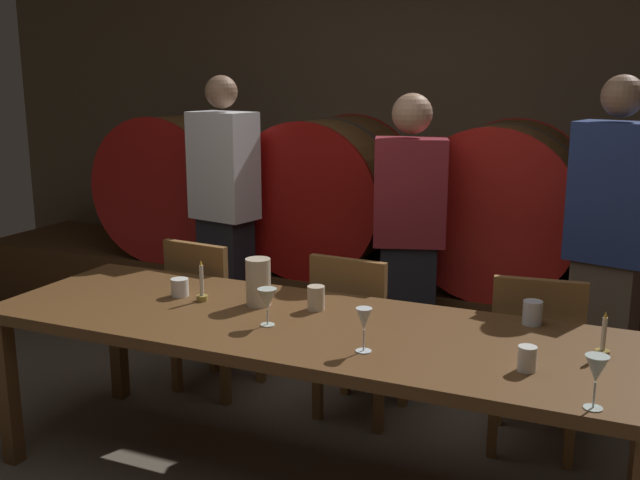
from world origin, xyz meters
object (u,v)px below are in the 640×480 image
object	(u,v)px
wine_barrel_center_left	(329,193)
cup_far_right	(527,359)
wine_barrel_center_right	(503,205)
cup_center_left	(316,298)
dining_table	(307,336)
candle_right	(603,345)
wine_barrel_far_left	(188,183)
cup_center_right	(533,313)
guest_center	(409,243)
guest_left	(225,219)
chair_left	(209,309)
chair_center	(356,329)
pitcher	(258,282)
cup_far_left	(180,287)
wine_glass_center	(364,321)
chair_right	(536,355)
wine_glass_left	(267,300)
candle_left	(202,290)
wine_glass_right	(596,370)
guest_right	(609,253)

from	to	relation	value
wine_barrel_center_left	cup_far_right	size ratio (longest dim) A/B	10.86
wine_barrel_center_right	cup_center_left	world-z (taller)	wine_barrel_center_right
dining_table	candle_right	world-z (taller)	candle_right
wine_barrel_far_left	cup_center_right	world-z (taller)	wine_barrel_far_left
guest_center	guest_left	bearing A→B (deg)	-18.13
wine_barrel_center_right	cup_far_right	bearing A→B (deg)	-77.03
chair_left	guest_center	xyz separation A→B (m)	(0.99, 0.47, 0.36)
chair_center	pitcher	xyz separation A→B (m)	(-0.26, -0.54, 0.36)
chair_left	pitcher	bearing A→B (deg)	144.64
cup_far_left	cup_far_right	world-z (taller)	cup_far_right
wine_barrel_center_right	wine_glass_center	world-z (taller)	wine_barrel_center_right
chair_left	cup_center_left	distance (m)	1.03
cup_center_left	cup_center_right	world-z (taller)	cup_center_left
chair_left	cup_far_left	distance (m)	0.65
wine_barrel_center_right	pitcher	world-z (taller)	wine_barrel_center_right
dining_table	chair_left	distance (m)	1.12
chair_right	wine_glass_left	xyz separation A→B (m)	(-0.99, -0.77, 0.36)
wine_glass_left	chair_center	bearing A→B (deg)	82.66
wine_barrel_far_left	wine_glass_left	world-z (taller)	wine_barrel_far_left
wine_barrel_far_left	candle_right	xyz separation A→B (m)	(2.87, -1.62, -0.20)
cup_center_left	candle_left	bearing A→B (deg)	-169.86
wine_glass_left	cup_center_right	size ratio (longest dim) A/B	1.56
candle_right	chair_center	bearing A→B (deg)	154.10
wine_barrel_far_left	wine_glass_right	distance (m)	3.56
guest_left	wine_glass_right	xyz separation A→B (m)	(2.21, -1.49, -0.02)
guest_center	candle_left	distance (m)	1.23
wine_barrel_far_left	wine_glass_center	xyz separation A→B (m)	(2.05, -1.93, -0.13)
cup_center_right	guest_right	bearing A→B (deg)	72.03
pitcher	guest_center	bearing A→B (deg)	68.36
chair_right	wine_glass_right	bearing A→B (deg)	99.99
wine_barrel_far_left	wine_barrel_center_left	bearing A→B (deg)	0.00
chair_right	guest_center	xyz separation A→B (m)	(-0.76, 0.45, 0.36)
chair_right	wine_glass_center	bearing A→B (deg)	53.44
wine_barrel_far_left	wine_glass_right	xyz separation A→B (m)	(2.87, -2.09, -0.12)
wine_barrel_center_right	chair_center	size ratio (longest dim) A/B	1.11
candle_right	cup_far_left	bearing A→B (deg)	179.83
wine_barrel_far_left	cup_center_right	distance (m)	2.93
wine_barrel_center_right	wine_glass_right	bearing A→B (deg)	-72.35
guest_right	wine_glass_center	size ratio (longest dim) A/B	10.31
dining_table	cup_far_right	xyz separation A→B (m)	(0.92, -0.15, 0.11)
chair_left	chair_center	size ratio (longest dim) A/B	1.00
wine_barrel_center_left	wine_barrel_center_right	world-z (taller)	same
wine_barrel_center_right	candle_right	xyz separation A→B (m)	(0.66, -1.62, -0.20)
wine_barrel_center_left	guest_center	bearing A→B (deg)	-39.50
chair_center	guest_left	distance (m)	1.19
chair_left	pitcher	world-z (taller)	pitcher
guest_right	candle_right	world-z (taller)	guest_right
dining_table	candle_left	distance (m)	0.58
pitcher	dining_table	bearing A→B (deg)	-23.39
cup_center_right	dining_table	bearing A→B (deg)	-157.62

